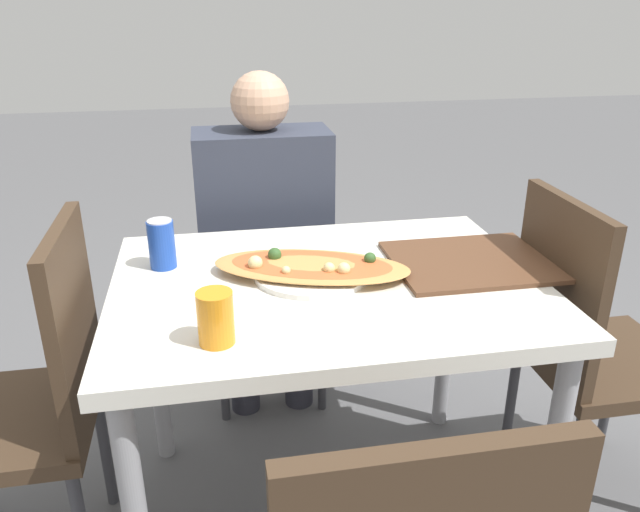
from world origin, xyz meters
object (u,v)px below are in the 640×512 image
dining_table (328,311)px  chair_side_left (34,394)px  chair_side_right (587,341)px  pizza_main (311,268)px  chair_far_seated (263,255)px  person_seated (265,220)px  soda_can (162,244)px  drink_glass (216,318)px

dining_table → chair_side_left: 0.72m
dining_table → chair_side_right: chair_side_right is taller
chair_side_right → pizza_main: bearing=-95.9°
chair_far_seated → person_seated: (0.00, -0.12, 0.17)m
soda_can → chair_far_seated: bearing=62.1°
person_seated → chair_side_left: bearing=45.9°
pizza_main → soda_can: size_ratio=4.20×
chair_far_seated → person_seated: 0.21m
chair_far_seated → pizza_main: chair_far_seated is taller
chair_side_left → soda_can: bearing=-59.9°
chair_far_seated → drink_glass: size_ratio=8.30×
pizza_main → dining_table: bearing=-43.6°
chair_far_seated → drink_glass: (-0.18, -0.96, 0.28)m
chair_side_left → chair_side_right: same height
pizza_main → soda_can: 0.38m
chair_far_seated → chair_side_left: (-0.61, -0.74, 0.00)m
chair_far_seated → chair_side_left: 0.96m
person_seated → pizza_main: 0.57m
person_seated → chair_side_right: bearing=141.1°
person_seated → soda_can: person_seated is taller
chair_side_left → person_seated: (0.61, 0.63, 0.17)m
chair_far_seated → chair_side_left: same height
person_seated → soda_can: bearing=56.3°
soda_can → chair_side_right: bearing=-10.1°
dining_table → pizza_main: 0.12m
chair_side_right → person_seated: 1.04m
chair_side_left → drink_glass: 0.56m
drink_glass → person_seated: bearing=78.2°
chair_side_left → drink_glass: bearing=-117.2°
chair_side_left → dining_table: bearing=-87.9°
dining_table → chair_side_left: size_ratio=1.13×
person_seated → drink_glass: person_seated is taller
pizza_main → soda_can: bearing=161.6°
chair_side_right → person_seated: bearing=-128.9°
chair_side_left → person_seated: 0.89m
chair_side_right → soda_can: bearing=-100.1°
pizza_main → drink_glass: 0.37m
person_seated → chair_far_seated: bearing=-90.0°
person_seated → pizza_main: size_ratio=2.19×
dining_table → drink_glass: 0.39m
soda_can → dining_table: bearing=-21.2°
chair_side_left → soda_can: chair_side_left is taller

